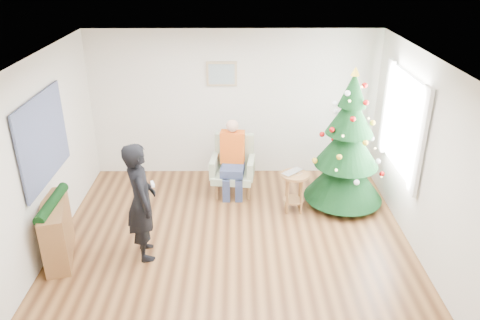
{
  "coord_description": "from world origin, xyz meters",
  "views": [
    {
      "loc": [
        0.06,
        -5.35,
        3.85
      ],
      "look_at": [
        0.1,
        0.6,
        1.1
      ],
      "focal_mm": 35.0,
      "sensor_mm": 36.0,
      "label": 1
    }
  ],
  "objects_px": {
    "christmas_tree": "(348,146)",
    "standing_man": "(141,202)",
    "armchair": "(233,172)",
    "stool": "(294,192)",
    "console": "(57,231)"
  },
  "relations": [
    {
      "from": "christmas_tree",
      "to": "standing_man",
      "type": "relative_size",
      "value": 1.38
    },
    {
      "from": "christmas_tree",
      "to": "armchair",
      "type": "distance_m",
      "value": 1.94
    },
    {
      "from": "christmas_tree",
      "to": "stool",
      "type": "relative_size",
      "value": 3.48
    },
    {
      "from": "stool",
      "to": "standing_man",
      "type": "distance_m",
      "value": 2.46
    },
    {
      "from": "christmas_tree",
      "to": "stool",
      "type": "height_order",
      "value": "christmas_tree"
    },
    {
      "from": "christmas_tree",
      "to": "console",
      "type": "distance_m",
      "value": 4.38
    },
    {
      "from": "standing_man",
      "to": "christmas_tree",
      "type": "bearing_deg",
      "value": -83.49
    },
    {
      "from": "christmas_tree",
      "to": "stool",
      "type": "bearing_deg",
      "value": -164.46
    },
    {
      "from": "christmas_tree",
      "to": "standing_man",
      "type": "xyz_separation_m",
      "value": [
        -2.96,
        -1.36,
        -0.2
      ]
    },
    {
      "from": "stool",
      "to": "armchair",
      "type": "bearing_deg",
      "value": 145.95
    },
    {
      "from": "stool",
      "to": "armchair",
      "type": "distance_m",
      "value": 1.15
    },
    {
      "from": "christmas_tree",
      "to": "stool",
      "type": "xyz_separation_m",
      "value": [
        -0.82,
        -0.23,
        -0.69
      ]
    },
    {
      "from": "stool",
      "to": "console",
      "type": "relative_size",
      "value": 0.65
    },
    {
      "from": "stool",
      "to": "armchair",
      "type": "height_order",
      "value": "armchair"
    },
    {
      "from": "armchair",
      "to": "stool",
      "type": "bearing_deg",
      "value": -27.6
    }
  ]
}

